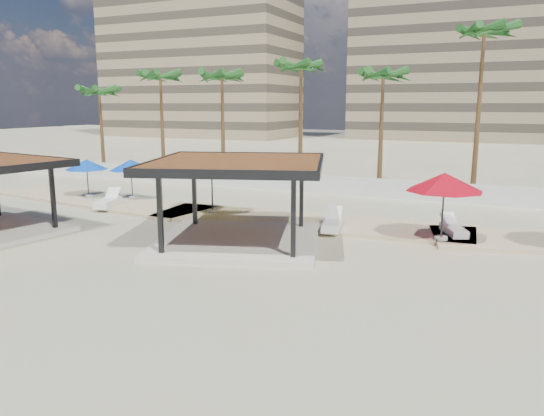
{
  "coord_description": "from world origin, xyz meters",
  "views": [
    {
      "loc": [
        11.2,
        -17.19,
        5.89
      ],
      "look_at": [
        1.74,
        3.54,
        1.4
      ],
      "focal_mm": 35.0,
      "sensor_mm": 36.0,
      "label": 1
    }
  ],
  "objects": [
    {
      "name": "palm_f",
      "position": [
        9.0,
        18.6,
        9.76
      ],
      "size": [
        3.0,
        3.0,
        11.04
      ],
      "color": "brown",
      "rests_on": "ground"
    },
    {
      "name": "building_west",
      "position": [
        -42.0,
        68.0,
        15.27
      ],
      "size": [
        34.0,
        16.0,
        32.4
      ],
      "color": "#937F60",
      "rests_on": "ground"
    },
    {
      "name": "palm_a",
      "position": [
        -21.0,
        18.3,
        6.68
      ],
      "size": [
        3.0,
        3.0,
        7.76
      ],
      "color": "brown",
      "rests_on": "ground"
    },
    {
      "name": "ground",
      "position": [
        0.0,
        0.0,
        0.0
      ],
      "size": [
        200.0,
        200.0,
        0.0
      ],
      "primitive_type": "plane",
      "color": "tan",
      "rests_on": "ground"
    },
    {
      "name": "umbrella_a",
      "position": [
        -10.0,
        8.52,
        2.22
      ],
      "size": [
        2.79,
        2.79,
        2.38
      ],
      "rotation": [
        0.0,
        0.0,
        0.05
      ],
      "color": "beige",
      "rests_on": "promenade"
    },
    {
      "name": "lounger_a",
      "position": [
        -9.59,
        5.85,
        0.4
      ],
      "size": [
        1.5,
        2.5,
        0.9
      ],
      "rotation": [
        0.0,
        0.0,
        1.91
      ],
      "color": "white",
      "rests_on": "promenade"
    },
    {
      "name": "promenade",
      "position": [
        2.0,
        7.67,
        0.06
      ],
      "size": [
        44.45,
        7.97,
        0.24
      ],
      "color": "#C6B284",
      "rests_on": "ground"
    },
    {
      "name": "building_mid",
      "position": [
        4.0,
        78.0,
        14.27
      ],
      "size": [
        38.0,
        16.0,
        30.4
      ],
      "color": "#847259",
      "rests_on": "ground"
    },
    {
      "name": "umbrella_b",
      "position": [
        -3.31,
        6.89,
        2.72
      ],
      "size": [
        4.0,
        4.0,
        2.95
      ],
      "rotation": [
        0.0,
        0.0,
        -0.24
      ],
      "color": "beige",
      "rests_on": "promenade"
    },
    {
      "name": "lounger_b",
      "position": [
        3.77,
        5.85,
        0.39
      ],
      "size": [
        1.19,
        2.4,
        0.87
      ],
      "rotation": [
        0.0,
        0.0,
        1.77
      ],
      "color": "white",
      "rests_on": "promenade"
    },
    {
      "name": "lounger_c",
      "position": [
        9.02,
        7.12,
        0.37
      ],
      "size": [
        1.48,
        2.18,
        0.79
      ],
      "rotation": [
        0.0,
        0.0,
        2.01
      ],
      "color": "white",
      "rests_on": "promenade"
    },
    {
      "name": "palm_c",
      "position": [
        -9.0,
        18.1,
        7.6
      ],
      "size": [
        3.0,
        3.0,
        8.73
      ],
      "color": "brown",
      "rests_on": "ground"
    },
    {
      "name": "boundary_wall",
      "position": [
        0.0,
        16.0,
        0.6
      ],
      "size": [
        56.0,
        0.3,
        1.2
      ],
      "primitive_type": "cube",
      "color": "silver",
      "rests_on": "ground"
    },
    {
      "name": "palm_b",
      "position": [
        -15.0,
        18.7,
        7.75
      ],
      "size": [
        3.0,
        3.0,
        8.89
      ],
      "color": "brown",
      "rests_on": "ground"
    },
    {
      "name": "palm_e",
      "position": [
        3.0,
        18.4,
        7.47
      ],
      "size": [
        3.0,
        3.0,
        8.59
      ],
      "color": "brown",
      "rests_on": "ground"
    },
    {
      "name": "umbrella_f",
      "position": [
        -12.87,
        7.83,
        2.18
      ],
      "size": [
        2.85,
        2.85,
        2.33
      ],
      "rotation": [
        0.0,
        0.0,
        -0.09
      ],
      "color": "beige",
      "rests_on": "promenade"
    },
    {
      "name": "pavilion_central",
      "position": [
        0.69,
        2.33,
        2.15
      ],
      "size": [
        8.93,
        8.93,
        3.6
      ],
      "rotation": [
        0.0,
        0.0,
        0.31
      ],
      "color": "beige",
      "rests_on": "ground"
    },
    {
      "name": "umbrella_c",
      "position": [
        8.66,
        5.8,
        2.66
      ],
      "size": [
        4.24,
        4.24,
        2.88
      ],
      "rotation": [
        0.0,
        0.0,
        0.39
      ],
      "color": "beige",
      "rests_on": "promenade"
    },
    {
      "name": "palm_d",
      "position": [
        -3.0,
        18.9,
        8.17
      ],
      "size": [
        3.0,
        3.0,
        9.33
      ],
      "color": "brown",
      "rests_on": "ground"
    }
  ]
}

